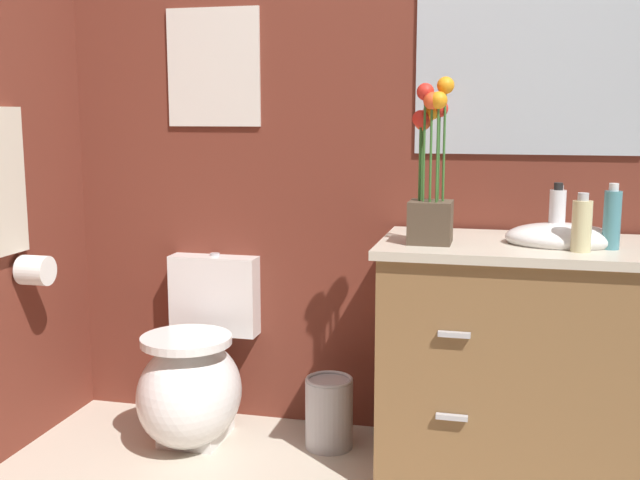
% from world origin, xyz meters
% --- Properties ---
extents(wall_back, '(4.29, 0.05, 2.50)m').
position_xyz_m(wall_back, '(0.20, 1.48, 1.25)').
color(wall_back, maroon).
rests_on(wall_back, ground_plane).
extents(toilet, '(0.38, 0.59, 0.69)m').
position_xyz_m(toilet, '(-0.78, 1.18, 0.24)').
color(toilet, white).
rests_on(toilet, ground_plane).
extents(vanity_cabinet, '(0.94, 0.56, 1.00)m').
position_xyz_m(vanity_cabinet, '(0.42, 1.15, 0.42)').
color(vanity_cabinet, brown).
rests_on(vanity_cabinet, ground_plane).
extents(flower_vase, '(0.14, 0.14, 0.54)m').
position_xyz_m(flower_vase, '(0.12, 1.07, 1.03)').
color(flower_vase, '#4C3D2D').
rests_on(flower_vase, vanity_cabinet).
extents(soap_bottle, '(0.05, 0.05, 0.21)m').
position_xyz_m(soap_bottle, '(0.68, 1.09, 0.92)').
color(soap_bottle, teal).
rests_on(soap_bottle, vanity_cabinet).
extents(lotion_bottle, '(0.06, 0.06, 0.18)m').
position_xyz_m(lotion_bottle, '(0.59, 1.02, 0.91)').
color(lotion_bottle, beige).
rests_on(lotion_bottle, vanity_cabinet).
extents(hand_wash_bottle, '(0.05, 0.05, 0.20)m').
position_xyz_m(hand_wash_bottle, '(0.52, 1.17, 0.92)').
color(hand_wash_bottle, white).
rests_on(hand_wash_bottle, vanity_cabinet).
extents(trash_bin, '(0.18, 0.18, 0.27)m').
position_xyz_m(trash_bin, '(-0.26, 1.23, 0.14)').
color(trash_bin, '#B7B7BC').
rests_on(trash_bin, ground_plane).
extents(wall_poster, '(0.38, 0.01, 0.46)m').
position_xyz_m(wall_poster, '(-0.78, 1.45, 1.43)').
color(wall_poster, silver).
extents(wall_mirror, '(0.80, 0.01, 0.70)m').
position_xyz_m(wall_mirror, '(0.42, 1.45, 1.45)').
color(wall_mirror, '#B2BCC6').
extents(toilet_paper_roll, '(0.11, 0.11, 0.11)m').
position_xyz_m(toilet_paper_roll, '(-1.31, 0.98, 0.68)').
color(toilet_paper_roll, white).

